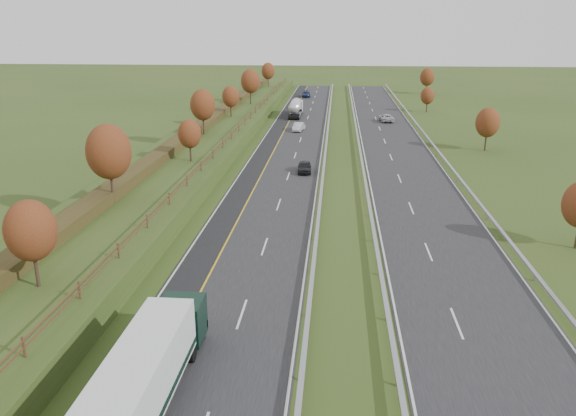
% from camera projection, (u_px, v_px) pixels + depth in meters
% --- Properties ---
extents(ground, '(400.00, 400.00, 0.00)m').
position_uv_depth(ground, '(341.00, 163.00, 78.40)').
color(ground, '#304518').
rests_on(ground, ground).
extents(near_carriageway, '(10.50, 200.00, 0.04)m').
position_uv_depth(near_carriageway, '(287.00, 154.00, 83.78)').
color(near_carriageway, black).
rests_on(near_carriageway, ground).
extents(far_carriageway, '(10.50, 200.00, 0.04)m').
position_uv_depth(far_carriageway, '(399.00, 156.00, 82.43)').
color(far_carriageway, black).
rests_on(far_carriageway, ground).
extents(hard_shoulder, '(3.00, 200.00, 0.04)m').
position_uv_depth(hard_shoulder, '(262.00, 153.00, 84.09)').
color(hard_shoulder, black).
rests_on(hard_shoulder, ground).
extents(lane_markings, '(26.75, 200.00, 0.01)m').
position_uv_depth(lane_markings, '(330.00, 155.00, 83.14)').
color(lane_markings, silver).
rests_on(lane_markings, near_carriageway).
extents(embankment_left, '(12.00, 200.00, 2.00)m').
position_uv_depth(embankment_left, '(202.00, 146.00, 84.54)').
color(embankment_left, '#304518').
rests_on(embankment_left, ground).
extents(hedge_left, '(2.20, 180.00, 1.10)m').
position_uv_depth(hedge_left, '(188.00, 136.00, 84.23)').
color(hedge_left, '#323114').
rests_on(hedge_left, embankment_left).
extents(fence_left, '(0.12, 189.06, 1.20)m').
position_uv_depth(fence_left, '(230.00, 136.00, 83.25)').
color(fence_left, '#422B19').
rests_on(fence_left, embankment_left).
extents(median_barrier_near, '(0.32, 200.00, 0.71)m').
position_uv_depth(median_barrier_near, '(326.00, 151.00, 83.13)').
color(median_barrier_near, '#999CA2').
rests_on(median_barrier_near, ground).
extents(median_barrier_far, '(0.32, 200.00, 0.71)m').
position_uv_depth(median_barrier_far, '(360.00, 151.00, 82.71)').
color(median_barrier_far, '#999CA2').
rests_on(median_barrier_far, ground).
extents(outer_barrier_far, '(0.32, 200.00, 0.71)m').
position_uv_depth(outer_barrier_far, '(439.00, 153.00, 81.77)').
color(outer_barrier_far, '#999CA2').
rests_on(outer_barrier_far, ground).
extents(trees_left, '(6.64, 164.30, 7.66)m').
position_uv_depth(trees_left, '(197.00, 114.00, 79.66)').
color(trees_left, '#2D2116').
rests_on(trees_left, embankment_left).
extents(trees_far, '(8.45, 118.60, 7.12)m').
position_uv_depth(trees_far, '(455.00, 102.00, 107.71)').
color(trees_far, '#2D2116').
rests_on(trees_far, ground).
extents(box_lorry, '(2.58, 16.28, 4.06)m').
position_uv_depth(box_lorry, '(140.00, 385.00, 26.10)').
color(box_lorry, black).
rests_on(box_lorry, near_carriageway).
extents(road_tanker, '(2.40, 11.22, 3.46)m').
position_uv_depth(road_tanker, '(296.00, 107.00, 117.99)').
color(road_tanker, silver).
rests_on(road_tanker, near_carriageway).
extents(car_dark_near, '(1.88, 4.33, 1.45)m').
position_uv_depth(car_dark_near, '(305.00, 167.00, 72.99)').
color(car_dark_near, black).
rests_on(car_dark_near, near_carriageway).
extents(car_silver_mid, '(2.04, 4.59, 1.47)m').
position_uv_depth(car_silver_mid, '(298.00, 127.00, 101.84)').
color(car_silver_mid, silver).
rests_on(car_silver_mid, near_carriageway).
extents(car_small_far, '(2.34, 5.44, 1.56)m').
position_uv_depth(car_small_far, '(306.00, 94.00, 149.81)').
color(car_small_far, '#172349').
rests_on(car_small_far, near_carriageway).
extents(car_oncoming, '(2.87, 5.53, 1.49)m').
position_uv_depth(car_oncoming, '(386.00, 118.00, 111.73)').
color(car_oncoming, silver).
rests_on(car_oncoming, far_carriageway).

